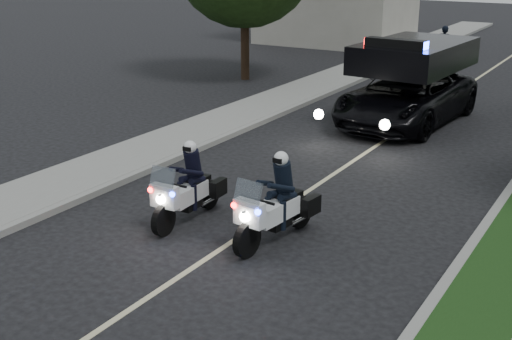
# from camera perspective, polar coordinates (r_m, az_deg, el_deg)

# --- Properties ---
(ground) EXTENTS (120.00, 120.00, 0.00)m
(ground) POSITION_cam_1_polar(r_m,az_deg,el_deg) (13.51, -0.75, -5.29)
(ground) COLOR black
(ground) RESTS_ON ground
(curb_left) EXTENTS (0.20, 60.00, 0.15)m
(curb_left) POSITION_cam_1_polar(r_m,az_deg,el_deg) (23.69, 3.58, 5.46)
(curb_left) COLOR gray
(curb_left) RESTS_ON ground
(sidewalk_left) EXTENTS (2.00, 60.00, 0.16)m
(sidewalk_left) POSITION_cam_1_polar(r_m,az_deg,el_deg) (24.21, 1.26, 5.78)
(sidewalk_left) COLOR gray
(sidewalk_left) RESTS_ON ground
(lane_marking) EXTENTS (0.12, 50.00, 0.01)m
(lane_marking) POSITION_cam_1_polar(r_m,az_deg,el_deg) (22.18, 13.02, 3.90)
(lane_marking) COLOR #BFB78C
(lane_marking) RESTS_ON ground
(police_moto_left) EXTENTS (0.78, 2.04, 1.72)m
(police_moto_left) POSITION_cam_1_polar(r_m,az_deg,el_deg) (14.11, -5.78, -4.31)
(police_moto_left) COLOR silver
(police_moto_left) RESTS_ON ground
(police_moto_right) EXTENTS (0.98, 2.19, 1.80)m
(police_moto_right) POSITION_cam_1_polar(r_m,az_deg,el_deg) (13.12, 1.69, -6.05)
(police_moto_right) COLOR white
(police_moto_right) RESTS_ON ground
(police_suv) EXTENTS (3.31, 6.43, 3.04)m
(police_suv) POSITION_cam_1_polar(r_m,az_deg,el_deg) (22.23, 12.61, 3.95)
(police_suv) COLOR black
(police_suv) RESTS_ON ground
(bicycle) EXTENTS (0.80, 1.84, 0.93)m
(bicycle) POSITION_cam_1_polar(r_m,az_deg,el_deg) (32.46, 15.59, 8.30)
(bicycle) COLOR black
(bicycle) RESTS_ON ground
(cyclist) EXTENTS (0.66, 0.45, 1.81)m
(cyclist) POSITION_cam_1_polar(r_m,az_deg,el_deg) (32.46, 15.59, 8.30)
(cyclist) COLOR black
(cyclist) RESTS_ON ground
(tree_left_near) EXTENTS (7.86, 7.86, 10.05)m
(tree_left_near) POSITION_cam_1_polar(r_m,az_deg,el_deg) (28.95, -0.93, 7.78)
(tree_left_near) COLOR #203F15
(tree_left_near) RESTS_ON ground
(tree_left_far) EXTENTS (6.16, 6.16, 9.95)m
(tree_left_far) POSITION_cam_1_polar(r_m,az_deg,el_deg) (40.55, 7.33, 10.78)
(tree_left_far) COLOR #163510
(tree_left_far) RESTS_ON ground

